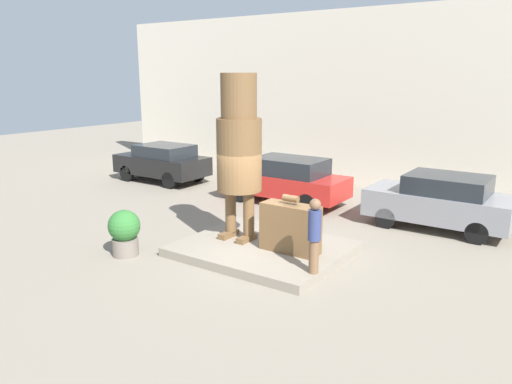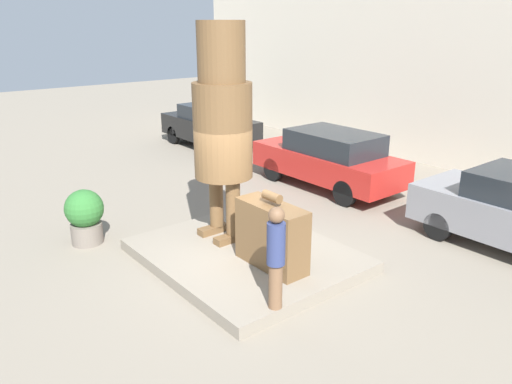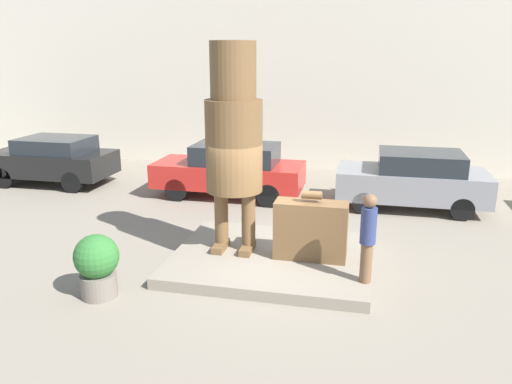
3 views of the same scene
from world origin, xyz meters
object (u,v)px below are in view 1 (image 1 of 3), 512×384
tourist (314,233)px  parked_car_red (285,179)px  giant_suitcase (290,228)px  parked_car_grey (441,201)px  statue_figure (239,144)px  planter_pot (124,231)px  parked_car_black (162,162)px

tourist → parked_car_red: (-4.11, 5.56, -0.28)m
tourist → parked_car_red: size_ratio=0.37×
giant_suitcase → parked_car_grey: (2.32, 4.71, 0.02)m
statue_figure → parked_car_grey: bearing=49.3°
giant_suitcase → parked_car_grey: 5.25m
tourist → planter_pot: bearing=-165.6°
parked_car_red → planter_pot: size_ratio=3.82×
planter_pot → parked_car_red: bearing=84.9°
statue_figure → planter_pot: (-1.97, -2.20, -2.10)m
parked_car_grey → parked_car_black: bearing=-0.7°
tourist → parked_car_black: 11.78m
parked_car_black → planter_pot: parked_car_black is taller
tourist → giant_suitcase: bearing=141.9°
statue_figure → parked_car_grey: (3.94, 4.59, -1.88)m
parked_car_red → parked_car_grey: bearing=-179.8°
giant_suitcase → parked_car_black: giant_suitcase is taller
statue_figure → parked_car_black: size_ratio=1.07×
tourist → parked_car_black: bearing=150.9°
giant_suitcase → statue_figure: bearing=176.0°
parked_car_black → parked_car_grey: parked_car_grey is taller
parked_car_red → planter_pot: (-0.60, -6.77, -0.23)m
giant_suitcase → parked_car_black: (-9.17, 4.84, 0.02)m
tourist → planter_pot: (-4.71, -1.20, -0.51)m
parked_car_red → parked_car_grey: size_ratio=1.10×
tourist → parked_car_grey: (1.20, 5.59, -0.29)m
parked_car_grey → tourist: bearing=77.8°
tourist → parked_car_grey: bearing=77.8°
statue_figure → giant_suitcase: size_ratio=2.93×
statue_figure → parked_car_black: 9.10m
parked_car_black → tourist: bearing=150.9°
parked_car_black → parked_car_grey: 11.49m
statue_figure → tourist: statue_figure is taller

